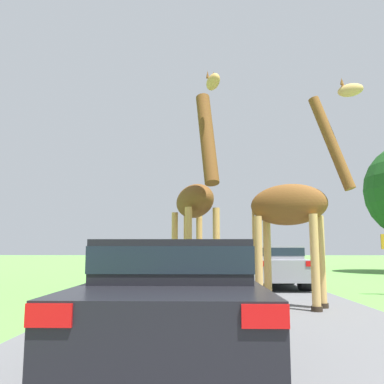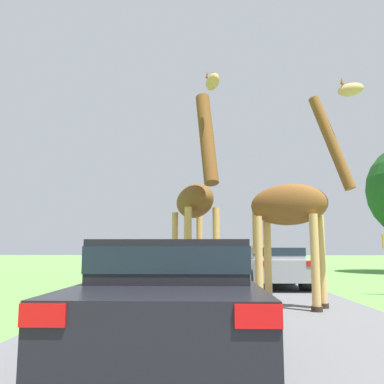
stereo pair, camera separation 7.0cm
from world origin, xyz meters
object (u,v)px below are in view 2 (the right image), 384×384
Objects in this scene: giraffe_near_road at (196,200)px; car_queue_left at (163,261)px; car_queue_right at (275,265)px; car_far_ahead at (141,268)px; car_lead_maroon at (173,296)px; giraffe_companion at (293,208)px.

giraffe_near_road is 12.54m from car_queue_left.
car_queue_right is 0.91× the size of car_far_ahead.
car_queue_left is (-2.01, 12.25, -1.78)m from giraffe_near_road.
car_queue_left is 8.59m from car_far_ahead.
car_lead_maroon is at bearing -106.77° from car_queue_right.
car_lead_maroon reaches higher than car_queue_left.
car_queue_left is at bearing 91.21° from car_far_ahead.
giraffe_companion is 1.22× the size of car_lead_maroon.
giraffe_near_road is 1.14× the size of car_queue_left.
car_lead_maroon is 8.03m from car_far_ahead.
giraffe_companion is at bearing -70.35° from car_queue_left.
giraffe_companion is 1.18× the size of car_queue_left.
giraffe_near_road reaches higher than car_queue_left.
giraffe_companion is at bearing 60.93° from car_lead_maroon.
giraffe_near_road is at bearing -80.70° from car_queue_left.
giraffe_companion is at bearing -94.53° from car_queue_right.
car_lead_maroon is 0.97× the size of car_queue_left.
giraffe_near_road is 4.54m from car_lead_maroon.
car_queue_right is 8.35m from car_queue_left.
car_queue_right is at bearing 20.48° from car_far_ahead.
giraffe_near_road is 1.23× the size of car_queue_right.
giraffe_near_road is 2.30m from giraffe_companion.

